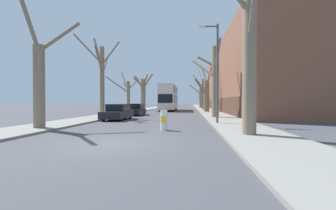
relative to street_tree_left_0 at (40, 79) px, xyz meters
name	(u,v)px	position (x,y,z in m)	size (l,w,h in m)	color
ground_plane	(111,143)	(5.64, -3.83, -2.96)	(300.00, 300.00, 0.00)	#424247
sidewalk_left	(155,108)	(-0.49, 46.17, -2.90)	(3.27, 120.00, 0.12)	gray
sidewalk_right	(202,108)	(11.77, 46.17, -2.90)	(3.27, 120.00, 0.12)	gray
building_facade_right	(247,80)	(18.40, 27.16, 2.40)	(10.08, 42.60, 10.74)	brown
street_tree_left_0	(40,79)	(0.00, 0.00, 0.00)	(1.87, 3.67, 7.47)	#7A6B56
street_tree_left_1	(102,77)	(-0.15, 9.51, 1.18)	(4.39, 5.39, 8.22)	#7A6B56
street_tree_left_2	(127,94)	(-0.18, 18.83, -0.22)	(4.58, 2.79, 5.98)	#7A6B56
street_tree_left_3	(143,92)	(0.11, 28.36, 0.52)	(4.06, 4.76, 6.87)	#7A6B56
street_tree_right_0	(249,51)	(11.39, -1.67, 0.97)	(1.64, 2.26, 7.63)	#7A6B56
street_tree_right_1	(215,79)	(11.11, 10.24, 0.95)	(2.69, 4.50, 7.45)	#7A6B56
street_tree_right_2	(206,93)	(11.18, 23.00, 0.07)	(3.01, 2.55, 7.65)	#7A6B56
street_tree_right_3	(202,92)	(11.23, 34.80, 0.69)	(2.31, 2.36, 8.66)	#7A6B56
street_tree_right_4	(200,97)	(11.34, 45.77, -0.02)	(4.61, 1.69, 6.10)	#7A6B56
double_decker_bus	(169,97)	(4.86, 28.47, -0.42)	(2.60, 12.00, 4.49)	silver
parked_car_0	(118,112)	(2.20, 7.43, -2.29)	(1.82, 4.45, 1.41)	black
parked_car_1	(135,110)	(2.20, 14.00, -2.30)	(1.81, 4.20, 1.40)	black
lamp_post	(216,68)	(10.52, 3.98, 1.06)	(1.40, 0.20, 7.14)	#4C4F54
traffic_bollard	(164,120)	(7.22, 0.35, -2.39)	(0.40, 0.41, 1.14)	white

